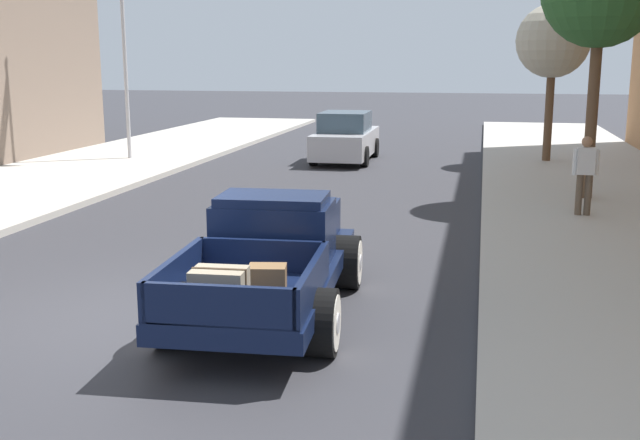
# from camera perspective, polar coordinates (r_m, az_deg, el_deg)

# --- Properties ---
(ground_plane) EXTENTS (140.00, 140.00, 0.00)m
(ground_plane) POSITION_cam_1_polar(r_m,az_deg,el_deg) (10.60, -13.66, -6.95)
(ground_plane) COLOR #333338
(hotrod_truck_navy) EXTENTS (2.38, 5.01, 1.58)m
(hotrod_truck_navy) POSITION_cam_1_polar(r_m,az_deg,el_deg) (10.42, -3.54, -2.63)
(hotrod_truck_navy) COLOR #0F1938
(hotrod_truck_navy) RESTS_ON ground
(car_background_silver) EXTENTS (1.91, 4.32, 1.65)m
(car_background_silver) POSITION_cam_1_polar(r_m,az_deg,el_deg) (25.68, 1.90, 6.09)
(car_background_silver) COLOR #B7B7BC
(car_background_silver) RESTS_ON ground
(pedestrian_sidewalk_right) EXTENTS (0.53, 0.22, 1.65)m
(pedestrian_sidewalk_right) POSITION_cam_1_polar(r_m,az_deg,el_deg) (16.87, 19.11, 3.48)
(pedestrian_sidewalk_right) COLOR brown
(pedestrian_sidewalk_right) RESTS_ON sidewalk_right
(street_tree_third) EXTENTS (2.30, 2.30, 4.92)m
(street_tree_third) POSITION_cam_1_polar(r_m,az_deg,el_deg) (25.67, 16.94, 12.55)
(street_tree_third) COLOR brown
(street_tree_third) RESTS_ON sidewalk_right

